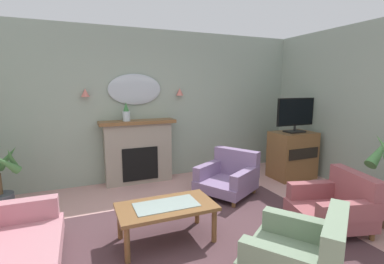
% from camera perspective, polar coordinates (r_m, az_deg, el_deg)
% --- Properties ---
extents(floor, '(7.01, 6.31, 0.10)m').
position_cam_1_polar(floor, '(3.35, 5.60, -23.58)').
color(floor, '#C6938E').
rests_on(floor, ground).
extents(wall_back, '(7.01, 0.10, 2.80)m').
position_cam_1_polar(wall_back, '(5.35, -8.08, 5.40)').
color(wall_back, '#93A393').
rests_on(wall_back, ground).
extents(patterned_rug, '(3.20, 2.40, 0.01)m').
position_cam_1_polar(patterned_rug, '(3.47, 3.93, -21.19)').
color(patterned_rug, '#4C3338').
rests_on(patterned_rug, ground).
extents(fireplace, '(1.36, 0.36, 1.16)m').
position_cam_1_polar(fireplace, '(5.18, -10.96, -4.09)').
color(fireplace, gray).
rests_on(fireplace, ground).
extents(mantel_vase_centre, '(0.13, 0.13, 0.33)m').
position_cam_1_polar(mantel_vase_centre, '(5.00, -13.41, 3.86)').
color(mantel_vase_centre, silver).
rests_on(mantel_vase_centre, fireplace).
extents(wall_mirror, '(0.96, 0.06, 0.56)m').
position_cam_1_polar(wall_mirror, '(5.18, -11.69, 8.60)').
color(wall_mirror, '#B2BCC6').
extents(wall_sconce_left, '(0.14, 0.14, 0.14)m').
position_cam_1_polar(wall_sconce_left, '(5.04, -21.17, 7.57)').
color(wall_sconce_left, '#D17066').
extents(wall_sconce_right, '(0.14, 0.14, 0.14)m').
position_cam_1_polar(wall_sconce_right, '(5.37, -2.54, 8.28)').
color(wall_sconce_right, '#D17066').
extents(coffee_table, '(1.10, 0.60, 0.45)m').
position_cam_1_polar(coffee_table, '(3.28, -5.31, -15.65)').
color(coffee_table, brown).
rests_on(coffee_table, ground).
extents(armchair_by_coffee_table, '(1.13, 1.13, 0.71)m').
position_cam_1_polar(armchair_by_coffee_table, '(2.87, 21.82, -22.04)').
color(armchair_by_coffee_table, gray).
rests_on(armchair_by_coffee_table, ground).
extents(armchair_in_corner, '(1.11, 1.10, 0.71)m').
position_cam_1_polar(armchair_in_corner, '(4.67, 7.61, -8.92)').
color(armchair_in_corner, gray).
rests_on(armchair_in_corner, ground).
extents(armchair_beside_couch, '(1.00, 0.98, 0.71)m').
position_cam_1_polar(armchair_beside_couch, '(4.02, 27.49, -13.07)').
color(armchair_beside_couch, '#934C51').
rests_on(armchair_beside_couch, ground).
extents(tv_cabinet, '(0.80, 0.57, 0.90)m').
position_cam_1_polar(tv_cabinet, '(5.71, 19.97, -4.47)').
color(tv_cabinet, brown).
rests_on(tv_cabinet, ground).
extents(tv_flatscreen, '(0.84, 0.24, 0.65)m').
position_cam_1_polar(tv_flatscreen, '(5.57, 20.58, 3.46)').
color(tv_flatscreen, black).
rests_on(tv_flatscreen, tv_cabinet).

